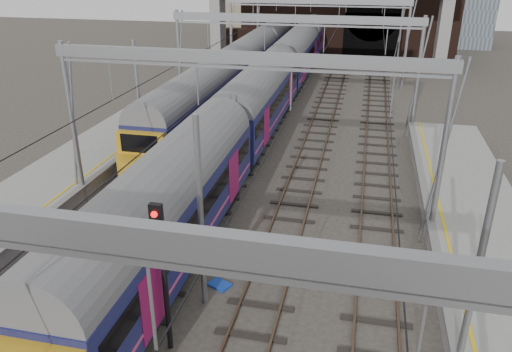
% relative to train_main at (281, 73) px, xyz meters
% --- Properties ---
extents(ground, '(160.00, 160.00, 0.00)m').
position_rel_train_main_xyz_m(ground, '(2.00, -28.61, -2.54)').
color(ground, '#38332D').
rests_on(ground, ground).
extents(tracks, '(14.40, 80.00, 0.22)m').
position_rel_train_main_xyz_m(tracks, '(2.00, -13.61, -2.52)').
color(tracks, '#4C3828').
rests_on(tracks, ground).
extents(overhead_line, '(16.80, 80.00, 8.00)m').
position_rel_train_main_xyz_m(overhead_line, '(2.00, -7.12, 4.03)').
color(overhead_line, gray).
rests_on(overhead_line, ground).
extents(retaining_wall, '(28.00, 2.75, 9.00)m').
position_rel_train_main_xyz_m(retaining_wall, '(3.40, 23.32, 1.79)').
color(retaining_wall, '#311C15').
rests_on(retaining_wall, ground).
extents(train_main, '(2.89, 66.69, 4.93)m').
position_rel_train_main_xyz_m(train_main, '(0.00, 0.00, 0.00)').
color(train_main, black).
rests_on(train_main, ground).
extents(train_second, '(2.70, 46.82, 4.68)m').
position_rel_train_main_xyz_m(train_second, '(-4.00, 4.91, -0.11)').
color(train_second, black).
rests_on(train_second, ground).
extents(signal_near_left, '(0.40, 0.48, 5.18)m').
position_rel_train_main_xyz_m(signal_near_left, '(-0.22, -31.17, 0.70)').
color(signal_near_left, black).
rests_on(signal_near_left, ground).
extents(signal_near_centre, '(0.37, 0.48, 5.20)m').
position_rel_train_main_xyz_m(signal_near_centre, '(1.64, -29.06, 0.71)').
color(signal_near_centre, black).
rests_on(signal_near_centre, ground).
extents(equip_cover_a, '(0.96, 0.84, 0.09)m').
position_rel_train_main_xyz_m(equip_cover_a, '(2.24, -25.57, -2.49)').
color(equip_cover_a, '#183EB6').
rests_on(equip_cover_a, ground).
extents(equip_cover_b, '(0.83, 0.59, 0.10)m').
position_rel_train_main_xyz_m(equip_cover_b, '(0.24, -26.30, -2.49)').
color(equip_cover_b, '#183EB6').
rests_on(equip_cover_b, ground).
extents(equip_cover_c, '(0.85, 0.68, 0.09)m').
position_rel_train_main_xyz_m(equip_cover_c, '(4.42, -24.49, -2.50)').
color(equip_cover_c, '#183EB6').
rests_on(equip_cover_c, ground).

